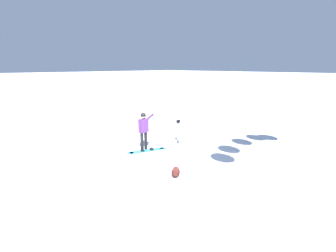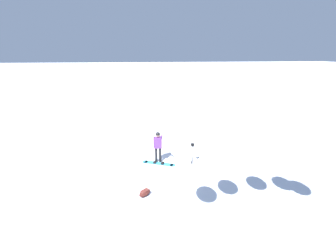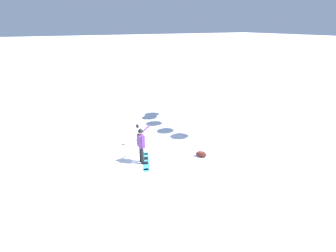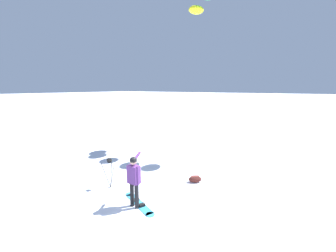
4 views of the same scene
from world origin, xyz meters
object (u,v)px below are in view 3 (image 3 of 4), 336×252
at_px(gear_bag_large, 201,154).
at_px(snowboard, 146,161).
at_px(camera_tripod, 137,131).
at_px(snowboarder, 141,142).

bearing_deg(gear_bag_large, snowboard, -18.09).
bearing_deg(camera_tripod, snowboarder, 74.03).
distance_m(snowboarder, gear_bag_large, 3.12).
relative_size(snowboard, camera_tripod, 1.44).
distance_m(snowboard, gear_bag_large, 2.77).
bearing_deg(snowboarder, snowboard, -179.69).
height_order(snowboard, gear_bag_large, gear_bag_large).
xyz_separation_m(snowboarder, gear_bag_large, (-2.84, 0.86, -0.95)).
bearing_deg(camera_tripod, gear_bag_large, 131.44).
relative_size(snowboarder, snowboard, 1.02).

